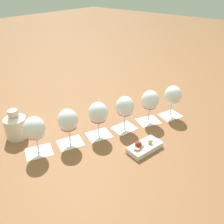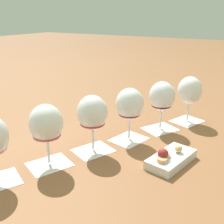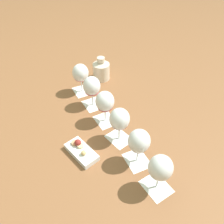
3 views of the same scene
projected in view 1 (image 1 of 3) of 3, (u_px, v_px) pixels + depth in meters
name	position (u px, v px, depth m)	size (l,w,h in m)	color
ground_plane	(113.00, 132.00, 1.21)	(8.00, 8.00, 0.00)	brown
tasting_card_0	(39.00, 152.00, 1.07)	(0.15, 0.14, 0.00)	white
tasting_card_1	(70.00, 143.00, 1.12)	(0.14, 0.13, 0.00)	white
tasting_card_2	(99.00, 135.00, 1.18)	(0.14, 0.13, 0.00)	white
tasting_card_3	(124.00, 128.00, 1.23)	(0.13, 0.12, 0.00)	white
tasting_card_4	(148.00, 121.00, 1.29)	(0.15, 0.14, 0.00)	white
tasting_card_5	(170.00, 115.00, 1.35)	(0.14, 0.13, 0.00)	white
wine_glass_0	(35.00, 130.00, 1.01)	(0.09, 0.09, 0.18)	white
wine_glass_1	(68.00, 122.00, 1.06)	(0.09, 0.09, 0.18)	white
wine_glass_2	(98.00, 114.00, 1.12)	(0.09, 0.09, 0.18)	white
wine_glass_3	(125.00, 108.00, 1.17)	(0.09, 0.09, 0.18)	white
wine_glass_4	(150.00, 102.00, 1.23)	(0.09, 0.09, 0.18)	white
wine_glass_5	(173.00, 97.00, 1.29)	(0.09, 0.09, 0.18)	white
ceramic_vase	(16.00, 126.00, 1.14)	(0.11, 0.11, 0.15)	beige
snack_dish	(144.00, 147.00, 1.07)	(0.17, 0.11, 0.06)	silver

